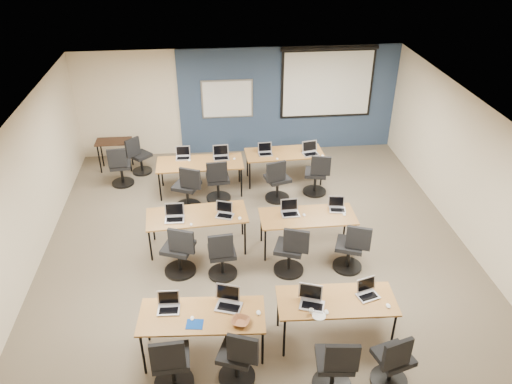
{
  "coord_description": "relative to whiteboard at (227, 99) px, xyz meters",
  "views": [
    {
      "loc": [
        -0.8,
        -7.38,
        5.78
      ],
      "look_at": [
        0.0,
        0.4,
        1.13
      ],
      "focal_mm": 35.0,
      "sensor_mm": 36.0,
      "label": 1
    }
  ],
  "objects": [
    {
      "name": "floor",
      "position": [
        0.3,
        -4.43,
        -1.45
      ],
      "size": [
        8.0,
        9.0,
        0.02
      ],
      "primitive_type": "cube",
      "color": "#6B6354",
      "rests_on": "ground"
    },
    {
      "name": "ceiling",
      "position": [
        0.3,
        -4.43,
        1.25
      ],
      "size": [
        8.0,
        9.0,
        0.02
      ],
      "primitive_type": "cube",
      "color": "white",
      "rests_on": "ground"
    },
    {
      "name": "wall_back",
      "position": [
        0.3,
        0.07,
        -0.1
      ],
      "size": [
        8.0,
        0.04,
        2.7
      ],
      "primitive_type": "cube",
      "color": "beige",
      "rests_on": "ground"
    },
    {
      "name": "wall_left",
      "position": [
        -3.7,
        -4.43,
        -0.1
      ],
      "size": [
        0.04,
        9.0,
        2.7
      ],
      "primitive_type": "cube",
      "color": "beige",
      "rests_on": "ground"
    },
    {
      "name": "wall_right",
      "position": [
        4.3,
        -4.43,
        -0.1
      ],
      "size": [
        0.04,
        9.0,
        2.7
      ],
      "primitive_type": "cube",
      "color": "beige",
      "rests_on": "ground"
    },
    {
      "name": "blue_accent_panel",
      "position": [
        1.55,
        0.04,
        -0.1
      ],
      "size": [
        5.5,
        0.04,
        2.7
      ],
      "primitive_type": "cube",
      "color": "#3D5977",
      "rests_on": "wall_back"
    },
    {
      "name": "whiteboard",
      "position": [
        0.0,
        0.0,
        0.0
      ],
      "size": [
        1.28,
        0.03,
        0.98
      ],
      "color": "#A3A8AD",
      "rests_on": "wall_back"
    },
    {
      "name": "projector_screen",
      "position": [
        2.5,
        -0.02,
        0.44
      ],
      "size": [
        2.4,
        0.1,
        1.82
      ],
      "color": "black",
      "rests_on": "wall_back"
    },
    {
      "name": "training_table_front_left",
      "position": [
        -0.73,
        -6.64,
        -0.77
      ],
      "size": [
        1.77,
        0.74,
        0.73
      ],
      "rotation": [
        0.0,
        0.0,
        -0.07
      ],
      "color": "olive",
      "rests_on": "floor"
    },
    {
      "name": "training_table_front_right",
      "position": [
        1.22,
        -6.54,
        -0.77
      ],
      "size": [
        1.73,
        0.72,
        0.73
      ],
      "rotation": [
        0.0,
        0.0,
        -0.05
      ],
      "color": "#9A7744",
      "rests_on": "floor"
    },
    {
      "name": "training_table_mid_left",
      "position": [
        -0.8,
        -4.06,
        -0.76
      ],
      "size": [
        1.84,
        0.77,
        0.73
      ],
      "rotation": [
        0.0,
        0.0,
        0.07
      ],
      "color": "brown",
      "rests_on": "floor"
    },
    {
      "name": "training_table_mid_right",
      "position": [
        1.23,
        -4.3,
        -0.77
      ],
      "size": [
        1.76,
        0.73,
        0.73
      ],
      "rotation": [
        0.0,
        0.0,
        0.0
      ],
      "color": "brown",
      "rests_on": "floor"
    },
    {
      "name": "training_table_back_left",
      "position": [
        -0.73,
        -1.96,
        -0.76
      ],
      "size": [
        1.9,
        0.79,
        0.73
      ],
      "rotation": [
        0.0,
        0.0,
        0.01
      ],
      "color": "#A66137",
      "rests_on": "floor"
    },
    {
      "name": "training_table_back_right",
      "position": [
        1.2,
        -1.66,
        -0.77
      ],
      "size": [
        1.77,
        0.74,
        0.73
      ],
      "rotation": [
        0.0,
        0.0,
        0.04
      ],
      "color": "brown",
      "rests_on": "floor"
    },
    {
      "name": "laptop_0",
      "position": [
        -1.19,
        -6.46,
        -0.66
      ],
      "size": [
        0.31,
        0.27,
        0.24
      ],
      "rotation": [
        0.0,
        0.0,
        -0.04
      ],
      "color": "silver",
      "rests_on": "training_table_front_left"
    },
    {
      "name": "mouse_0",
      "position": [
        -0.86,
        -6.7,
        -0.71
      ],
      "size": [
        0.08,
        0.1,
        0.03
      ],
      "primitive_type": "ellipsoid",
      "rotation": [
        0.0,
        0.0,
        0.31
      ],
      "color": "white",
      "rests_on": "training_table_front_left"
    },
    {
      "name": "task_chair_0",
      "position": [
        -1.15,
        -7.22,
        -1.03
      ],
      "size": [
        0.55,
        0.55,
        1.02
      ],
      "rotation": [
        0.0,
        0.0,
        0.05
      ],
      "color": "black",
      "rests_on": "floor"
    },
    {
      "name": "laptop_1",
      "position": [
        -0.35,
        -6.47,
        -0.65
      ],
      "size": [
        0.36,
        0.31,
        0.27
      ],
      "rotation": [
        0.0,
        0.0,
        -0.33
      ],
      "color": "#ABABAC",
      "rests_on": "training_table_front_left"
    },
    {
      "name": "mouse_1",
      "position": [
        0.07,
        -6.69,
        -0.71
      ],
      "size": [
        0.07,
        0.11,
        0.04
      ],
      "primitive_type": "ellipsoid",
      "rotation": [
        0.0,
        0.0,
        -0.11
      ],
      "color": "white",
      "rests_on": "training_table_front_left"
    },
    {
      "name": "task_chair_1",
      "position": [
        -0.27,
        -7.21,
        -1.04
      ],
      "size": [
        0.54,
        0.51,
        0.99
      ],
      "rotation": [
        0.0,
        0.0,
        -0.37
      ],
      "color": "black",
      "rests_on": "floor"
    },
    {
      "name": "laptop_2",
      "position": [
        0.84,
        -6.57,
        -0.66
      ],
      "size": [
        0.35,
        0.29,
        0.26
      ],
      "rotation": [
        0.0,
        0.0,
        -0.34
      ],
      "color": "silver",
      "rests_on": "training_table_front_right"
    },
    {
      "name": "mouse_2",
      "position": [
        1.02,
        -6.77,
        -0.71
      ],
      "size": [
        0.09,
        0.11,
        0.03
      ],
      "primitive_type": "ellipsoid",
      "rotation": [
        0.0,
        0.0,
        0.32
      ],
      "color": "white",
      "rests_on": "training_table_front_right"
    },
    {
      "name": "task_chair_2",
      "position": [
        1.0,
        -7.48,
        -1.03
      ],
      "size": [
        0.54,
        0.54,
        1.02
      ],
      "rotation": [
        0.0,
        0.0,
        -0.11
      ],
      "color": "black",
      "rests_on": "floor"
    },
    {
      "name": "laptop_3",
      "position": [
        1.7,
        -6.47,
        -0.66
      ],
      "size": [
        0.31,
        0.26,
        0.23
      ],
      "rotation": [
        0.0,
        0.0,
        0.29
      ],
      "color": "#B6B6BB",
      "rests_on": "training_table_front_right"
    },
    {
      "name": "mouse_3",
      "position": [
        1.93,
        -6.74,
        -0.71
      ],
      "size": [
        0.07,
        0.11,
        0.04
      ],
      "primitive_type": "ellipsoid",
      "rotation": [
        0.0,
        0.0,
        -0.07
      ],
      "color": "white",
      "rests_on": "training_table_front_right"
    },
    {
      "name": "task_chair_3",
      "position": [
        1.78,
        -7.49,
        -1.04
      ],
      "size": [
        0.52,
        0.51,
        0.99
      ],
      "rotation": [
        0.0,
        0.0,
        0.28
      ],
      "color": "black",
      "rests_on": "floor"
    },
    {
      "name": "laptop_4",
      "position": [
        -1.2,
        -4.15,
        -0.66
      ],
      "size": [
        0.35,
        0.3,
        0.26
      ],
      "rotation": [
        0.0,
        0.0,
        -0.02
      ],
      "color": "#B9B9BB",
      "rests_on": "training_table_mid_left"
    },
    {
      "name": "mouse_4",
      "position": [
        -0.9,
        -4.38,
        -0.71
      ],
      "size": [
        0.06,
        0.09,
        0.03
      ],
      "primitive_type": "ellipsoid",
      "rotation": [
        0.0,
        0.0,
        -0.08
      ],
      "color": "white",
      "rests_on": "training_table_mid_left"
    },
    {
      "name": "task_chair_4",
      "position": [
        -1.11,
        -4.82,
        -1.02
      ],
      "size": [
        0.59,
        0.56,
        1.04
      ],
      "rotation": [
        0.0,
        0.0,
        -0.36
      ],
      "color": "black",
      "rests_on": "floor"
    },
    {
      "name": "laptop_5",
      "position": [
        -0.29,
        -4.12,
        -0.66
      ],
      "size": [
        0.31,
        0.26,
        0.24
      ],
      "rotation": [
        0.0,
        0.0,
        -0.33
      ],
      "color": "#B5B5BA",
      "rests_on": "training_table_mid_left"
    },
    {
      "name": "mouse_5",
      "position": [
        -0.02,
        -4.28,
        -0.71
      ],
      "size": [
        0.08,
        0.11,
        0.04
      ],
      "primitive_type": "ellipsoid",
      "rotation": [
        0.0,
        0.0,
        0.16
      ],
      "color": "white",
      "rests_on": "training_table_mid_left"
    },
    {
      "name": "task_chair_5",
      "position": [
        -0.39,
        -4.98,
        -1.04
      ],
      "size": [
        0.52,
        0.52,
        1.0
      ],
      "rotation": [
        0.0,
        0.0,
        0.09
      ],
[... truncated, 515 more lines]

